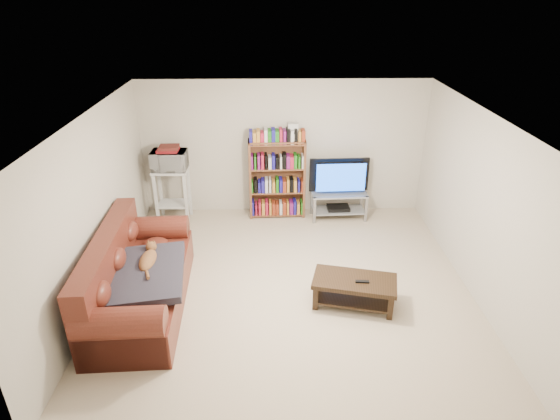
{
  "coord_description": "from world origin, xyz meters",
  "views": [
    {
      "loc": [
        -0.22,
        -5.41,
        3.83
      ],
      "look_at": [
        -0.1,
        0.4,
        1.0
      ],
      "focal_mm": 30.0,
      "sensor_mm": 36.0,
      "label": 1
    }
  ],
  "objects_px": {
    "coffee_table": "(354,287)",
    "tv_stand": "(339,201)",
    "sofa": "(135,283)",
    "bookshelf": "(277,178)"
  },
  "relations": [
    {
      "from": "coffee_table",
      "to": "tv_stand",
      "type": "distance_m",
      "value": 2.55
    },
    {
      "from": "tv_stand",
      "to": "coffee_table",
      "type": "bearing_deg",
      "value": -95.44
    },
    {
      "from": "sofa",
      "to": "bookshelf",
      "type": "bearing_deg",
      "value": 51.88
    },
    {
      "from": "tv_stand",
      "to": "bookshelf",
      "type": "xyz_separation_m",
      "value": [
        -1.1,
        0.12,
        0.4
      ]
    },
    {
      "from": "coffee_table",
      "to": "bookshelf",
      "type": "xyz_separation_m",
      "value": [
        -0.97,
        2.66,
        0.46
      ]
    },
    {
      "from": "sofa",
      "to": "coffee_table",
      "type": "relative_size",
      "value": 2.09
    },
    {
      "from": "tv_stand",
      "to": "bookshelf",
      "type": "distance_m",
      "value": 1.17
    },
    {
      "from": "bookshelf",
      "to": "sofa",
      "type": "bearing_deg",
      "value": -127.61
    },
    {
      "from": "sofa",
      "to": "bookshelf",
      "type": "distance_m",
      "value": 3.25
    },
    {
      "from": "coffee_table",
      "to": "tv_stand",
      "type": "bearing_deg",
      "value": 100.45
    }
  ]
}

